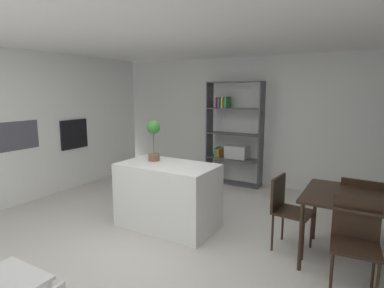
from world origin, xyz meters
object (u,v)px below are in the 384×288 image
at_px(kitchen_island, 168,195).
at_px(built_in_oven, 74,134).
at_px(dining_chair_near, 355,236).
at_px(potted_plant_on_island, 154,135).
at_px(dining_chair_far, 361,204).
at_px(dining_chair_island_side, 286,205).
at_px(open_bookshelf, 232,140).
at_px(dining_table, 361,203).

bearing_deg(kitchen_island, built_in_oven, 167.00).
height_order(kitchen_island, dining_chair_near, dining_chair_near).
relative_size(built_in_oven, potted_plant_on_island, 1.03).
bearing_deg(built_in_oven, dining_chair_far, 1.25).
bearing_deg(dining_chair_island_side, kitchen_island, 102.91).
height_order(open_bookshelf, dining_chair_far, open_bookshelf).
bearing_deg(dining_chair_near, open_bookshelf, 126.50).
bearing_deg(open_bookshelf, dining_chair_far, -34.63).
relative_size(kitchen_island, dining_chair_far, 1.56).
relative_size(dining_chair_near, dining_chair_far, 1.05).
distance_m(open_bookshelf, dining_chair_island_side, 2.76).
bearing_deg(open_bookshelf, dining_table, -41.96).
distance_m(dining_table, dining_chair_near, 0.53).
xyz_separation_m(kitchen_island, potted_plant_on_island, (-0.29, 0.09, 0.82)).
bearing_deg(dining_table, built_in_oven, 175.38).
bearing_deg(kitchen_island, dining_chair_near, -7.42).
bearing_deg(kitchen_island, dining_chair_far, 16.80).
height_order(kitchen_island, open_bookshelf, open_bookshelf).
height_order(built_in_oven, dining_chair_far, built_in_oven).
relative_size(kitchen_island, dining_chair_near, 1.49).
bearing_deg(dining_table, open_bookshelf, 138.04).
distance_m(built_in_oven, potted_plant_on_island, 2.39).
distance_m(potted_plant_on_island, dining_chair_near, 2.78).
height_order(open_bookshelf, dining_table, open_bookshelf).
bearing_deg(built_in_oven, potted_plant_on_island, -12.54).
xyz_separation_m(built_in_oven, open_bookshelf, (2.55, 1.79, -0.15)).
relative_size(potted_plant_on_island, dining_chair_island_side, 0.66).
bearing_deg(potted_plant_on_island, dining_chair_near, -8.46).
bearing_deg(potted_plant_on_island, dining_table, 2.47).
bearing_deg(dining_table, dining_chair_far, 90.51).
bearing_deg(dining_table, potted_plant_on_island, -177.53).
bearing_deg(open_bookshelf, dining_chair_near, -48.04).
height_order(potted_plant_on_island, dining_chair_island_side, potted_plant_on_island).
distance_m(dining_chair_near, dining_chair_island_side, 0.93).
bearing_deg(dining_chair_far, dining_chair_island_side, 35.77).
xyz_separation_m(open_bookshelf, dining_chair_far, (2.43, -1.68, -0.38)).
relative_size(built_in_oven, kitchen_island, 0.44).
bearing_deg(dining_chair_far, dining_chair_near, 92.75).
relative_size(open_bookshelf, dining_chair_far, 2.39).
relative_size(open_bookshelf, dining_chair_island_side, 2.35).
relative_size(dining_chair_far, dining_chair_island_side, 0.98).
relative_size(open_bookshelf, dining_table, 1.80).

